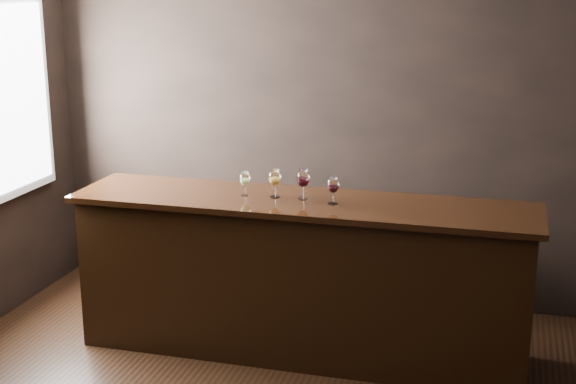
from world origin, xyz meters
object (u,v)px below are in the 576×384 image
(glass_red_a, at_px, (303,179))
(glass_amber, at_px, (275,178))
(glass_red_b, at_px, (333,186))
(bar_counter, at_px, (302,280))
(glass_white, at_px, (245,179))
(back_bar_shelf, at_px, (246,246))

(glass_red_a, bearing_deg, glass_amber, -178.02)
(glass_amber, bearing_deg, glass_red_b, -7.71)
(bar_counter, bearing_deg, glass_red_a, 89.27)
(glass_white, distance_m, glass_amber, 0.22)
(bar_counter, relative_size, glass_white, 18.21)
(back_bar_shelf, relative_size, glass_amber, 11.74)
(glass_red_b, bearing_deg, glass_white, 175.93)
(back_bar_shelf, height_order, glass_red_a, glass_red_a)
(glass_amber, bearing_deg, back_bar_shelf, 119.92)
(bar_counter, xyz_separation_m, glass_red_b, (0.23, -0.04, 0.73))
(glass_red_a, bearing_deg, back_bar_shelf, 128.74)
(bar_counter, relative_size, glass_red_b, 16.50)
(glass_white, bearing_deg, glass_red_a, 2.65)
(back_bar_shelf, height_order, glass_white, glass_white)
(back_bar_shelf, relative_size, glass_red_a, 11.10)
(glass_red_a, bearing_deg, bar_counter, -90.50)
(glass_white, xyz_separation_m, glass_red_b, (0.66, -0.05, 0.01))
(bar_counter, xyz_separation_m, glass_red_a, (0.00, 0.03, 0.75))
(glass_amber, xyz_separation_m, glass_red_a, (0.21, 0.01, 0.01))
(glass_white, relative_size, glass_red_b, 0.91)
(bar_counter, xyz_separation_m, glass_white, (-0.42, 0.01, 0.72))
(bar_counter, bearing_deg, glass_white, 178.65)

